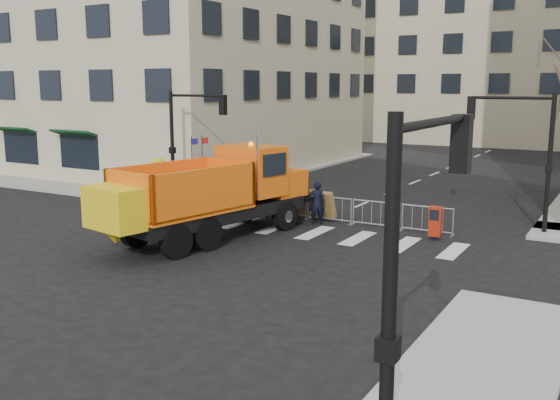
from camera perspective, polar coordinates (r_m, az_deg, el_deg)
The scene contains 13 objects.
ground at distance 20.20m, azimuth -5.70°, elevation -5.93°, with size 120.00×120.00×0.00m, color black.
sidewalk_back at distance 27.31m, azimuth 4.76°, elevation -1.41°, with size 64.00×5.00×0.15m, color gray.
building_far at distance 68.92m, azimuth 21.19°, elevation 15.07°, with size 30.00×18.00×24.00m, color #BCAF90.
traffic_light_left at distance 30.36m, azimuth -9.82°, elevation 4.69°, with size 0.18×0.18×5.40m, color black.
traffic_light_right at distance 25.52m, azimuth 23.40°, elevation 2.90°, with size 0.18×0.18×5.40m, color black.
traffic_light_near at distance 7.70m, azimuth 9.85°, elevation -12.54°, with size 0.18×0.18×5.40m, color black.
crowd_barriers at distance 26.75m, azimuth 2.50°, elevation -0.59°, with size 12.60×0.60×1.10m, color #9EA0A5, non-canonical shape.
plow_truck at distance 23.13m, azimuth -6.50°, elevation 0.71°, with size 4.77×10.70×4.02m.
cop_a at distance 25.73m, azimuth 3.37°, elevation -0.26°, with size 0.66×0.43×1.80m, color black.
cop_b at distance 25.95m, azimuth 1.50°, elevation -0.07°, with size 0.91×0.71×1.87m, color black.
cop_c at distance 26.90m, azimuth -0.91°, elevation 0.05°, with size 0.95×0.40×1.63m, color black.
worker at distance 31.13m, azimuth -10.96°, elevation 1.95°, with size 1.31×0.75×2.03m, color #C2D018.
newspaper_box at distance 23.86m, azimuth 14.02°, elevation -1.90°, with size 0.45×0.40×1.10m, color maroon.
Camera 1 is at (11.38, -15.68, 5.69)m, focal length 40.00 mm.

